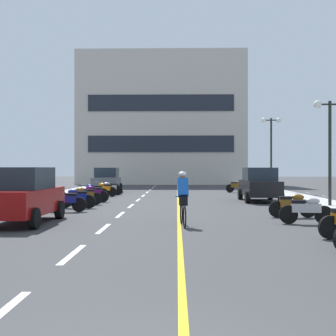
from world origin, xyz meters
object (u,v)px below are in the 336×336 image
parked_car_near (22,195)px  parked_car_far (107,180)px  motorcycle_3 (307,209)px  motorcycle_7 (84,195)px  motorcycle_5 (65,200)px  street_lamp_mid (330,128)px  motorcycle_10 (104,189)px  motorcycle_9 (93,191)px  street_lamp_far (271,138)px  motorcycle_8 (93,193)px  motorcycle_4 (293,205)px  motorcycle_11 (110,188)px  parked_car_mid (259,184)px  motorcycle_6 (77,198)px  cyclist_rider (183,197)px  motorcycle_12 (238,186)px

parked_car_near → parked_car_far: same height
motorcycle_3 → motorcycle_7: size_ratio=1.02×
motorcycle_5 → motorcycle_7: (0.06, 3.46, 0.00)m
street_lamp_mid → parked_car_far: bearing=133.6°
parked_car_far → motorcycle_7: 11.23m
parked_car_far → motorcycle_10: 4.50m
motorcycle_9 → street_lamp_far: bearing=31.8°
motorcycle_5 → motorcycle_8: 5.47m
motorcycle_5 → motorcycle_8: same height
street_lamp_far → parked_car_far: size_ratio=1.28×
street_lamp_far → motorcycle_9: 14.43m
motorcycle_4 → motorcycle_11: bearing=122.5°
motorcycle_4 → parked_car_mid: bearing=88.2°
motorcycle_4 → motorcycle_7: bearing=148.2°
street_lamp_far → parked_car_far: bearing=-176.7°
street_lamp_far → motorcycle_6: (-11.46, -13.69, -3.57)m
motorcycle_10 → motorcycle_11: bearing=85.6°
street_lamp_far → cyclist_rider: bearing=-109.0°
parked_car_near → motorcycle_8: 9.32m
street_lamp_mid → motorcycle_7: size_ratio=2.83×
street_lamp_mid → cyclist_rider: bearing=-136.0°
parked_car_mid → motorcycle_9: size_ratio=2.53×
street_lamp_mid → cyclist_rider: (-6.69, -6.46, -2.72)m
street_lamp_far → motorcycle_5: size_ratio=3.18×
street_lamp_mid → motorcycle_5: (-11.43, -2.08, -3.14)m
cyclist_rider → motorcycle_5: bearing=137.2°
motorcycle_12 → cyclist_rider: bearing=-102.5°
motorcycle_7 → motorcycle_12: 14.39m
street_lamp_mid → motorcycle_10: (-11.46, 8.14, -3.14)m
motorcycle_7 → parked_car_far: bearing=93.2°
parked_car_far → motorcycle_3: bearing=-63.4°
parked_car_far → motorcycle_12: bearing=0.5°
parked_car_mid → motorcycle_6: parked_car_mid is taller
motorcycle_5 → motorcycle_8: size_ratio=1.01×
parked_car_far → motorcycle_5: bearing=-87.8°
parked_car_far → motorcycle_9: size_ratio=2.54×
motorcycle_5 → motorcycle_10: same height
parked_car_near → motorcycle_6: bearing=84.2°
motorcycle_7 → motorcycle_12: bearing=51.7°
parked_car_far → motorcycle_8: size_ratio=2.52×
motorcycle_9 → motorcycle_10: (0.29, 2.22, 0.00)m
motorcycle_3 → motorcycle_12: bearing=89.1°
street_lamp_mid → motorcycle_6: size_ratio=2.77×
street_lamp_mid → motorcycle_7: street_lamp_mid is taller
motorcycle_8 → parked_car_near: bearing=-93.7°
motorcycle_4 → cyclist_rider: (-4.01, -2.46, 0.41)m
motorcycle_9 → motorcycle_6: bearing=-86.2°
street_lamp_far → motorcycle_12: bearing=-166.6°
street_lamp_mid → motorcycle_3: (-2.73, -5.94, -3.14)m
motorcycle_4 → motorcycle_12: (0.23, 16.68, 0.00)m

